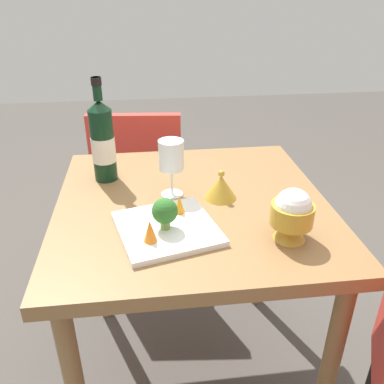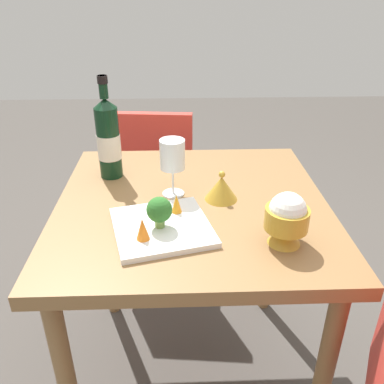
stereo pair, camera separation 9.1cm
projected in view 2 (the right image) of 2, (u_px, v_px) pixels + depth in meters
name	position (u px, v px, depth m)	size (l,w,h in m)	color
ground_plane	(192.00, 370.00, 1.59)	(8.00, 8.00, 0.00)	#4C4742
dining_table	(192.00, 229.00, 1.28)	(0.81, 0.81, 0.76)	olive
chair_by_wall	(151.00, 174.00, 1.93)	(0.44, 0.44, 0.85)	red
wine_bottle	(108.00, 139.00, 1.32)	(0.08, 0.08, 0.34)	black
wine_glass	(172.00, 156.00, 1.21)	(0.08, 0.08, 0.18)	white
rice_bowl	(287.00, 218.00, 1.00)	(0.11, 0.11, 0.14)	gold
rice_bowl_lid	(221.00, 188.00, 1.22)	(0.10, 0.10, 0.09)	gold
serving_plate	(162.00, 227.00, 1.09)	(0.30, 0.30, 0.02)	white
broccoli_floret	(159.00, 210.00, 1.05)	(0.07, 0.07, 0.09)	#729E4C
carrot_garnish_left	(177.00, 203.00, 1.13)	(0.03, 0.03, 0.05)	orange
carrot_garnish_right	(143.00, 229.00, 1.01)	(0.03, 0.03, 0.06)	orange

